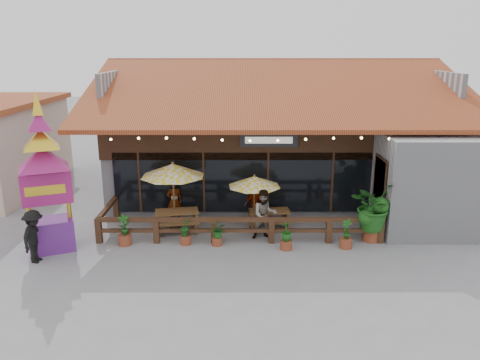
{
  "coord_description": "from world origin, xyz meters",
  "views": [
    {
      "loc": [
        -1.61,
        -15.62,
        6.57
      ],
      "look_at": [
        -1.59,
        1.5,
        1.71
      ],
      "focal_mm": 35.0,
      "sensor_mm": 36.0,
      "label": 1
    }
  ],
  "objects_px": {
    "umbrella_left": "(173,170)",
    "pedestrian": "(34,236)",
    "umbrella_right": "(254,182)",
    "picnic_table_left": "(177,217)",
    "tropical_plant": "(373,207)",
    "thai_sign_tower": "(44,162)",
    "picnic_table_right": "(269,216)"
  },
  "relations": [
    {
      "from": "thai_sign_tower",
      "to": "umbrella_right",
      "type": "bearing_deg",
      "value": 15.46
    },
    {
      "from": "picnic_table_right",
      "to": "thai_sign_tower",
      "type": "distance_m",
      "value": 8.05
    },
    {
      "from": "umbrella_left",
      "to": "picnic_table_left",
      "type": "bearing_deg",
      "value": -65.17
    },
    {
      "from": "picnic_table_right",
      "to": "thai_sign_tower",
      "type": "bearing_deg",
      "value": -165.85
    },
    {
      "from": "tropical_plant",
      "to": "umbrella_left",
      "type": "bearing_deg",
      "value": 169.76
    },
    {
      "from": "thai_sign_tower",
      "to": "pedestrian",
      "type": "xyz_separation_m",
      "value": [
        -0.15,
        -0.96,
        -2.17
      ]
    },
    {
      "from": "pedestrian",
      "to": "picnic_table_right",
      "type": "bearing_deg",
      "value": -62.26
    },
    {
      "from": "picnic_table_left",
      "to": "tropical_plant",
      "type": "bearing_deg",
      "value": -8.17
    },
    {
      "from": "tropical_plant",
      "to": "picnic_table_left",
      "type": "bearing_deg",
      "value": 171.83
    },
    {
      "from": "thai_sign_tower",
      "to": "pedestrian",
      "type": "relative_size",
      "value": 3.33
    },
    {
      "from": "picnic_table_left",
      "to": "picnic_table_right",
      "type": "distance_m",
      "value": 3.44
    },
    {
      "from": "picnic_table_left",
      "to": "thai_sign_tower",
      "type": "xyz_separation_m",
      "value": [
        -3.98,
        -1.7,
        2.51
      ]
    },
    {
      "from": "umbrella_left",
      "to": "picnic_table_right",
      "type": "height_order",
      "value": "umbrella_left"
    },
    {
      "from": "picnic_table_right",
      "to": "pedestrian",
      "type": "height_order",
      "value": "pedestrian"
    },
    {
      "from": "tropical_plant",
      "to": "pedestrian",
      "type": "height_order",
      "value": "tropical_plant"
    },
    {
      "from": "umbrella_left",
      "to": "umbrella_right",
      "type": "height_order",
      "value": "umbrella_left"
    },
    {
      "from": "umbrella_left",
      "to": "umbrella_right",
      "type": "relative_size",
      "value": 1.27
    },
    {
      "from": "umbrella_left",
      "to": "tropical_plant",
      "type": "xyz_separation_m",
      "value": [
        7.08,
        -1.28,
        -0.97
      ]
    },
    {
      "from": "umbrella_right",
      "to": "picnic_table_right",
      "type": "height_order",
      "value": "umbrella_right"
    },
    {
      "from": "picnic_table_left",
      "to": "tropical_plant",
      "type": "xyz_separation_m",
      "value": [
        6.95,
        -1.0,
        0.75
      ]
    },
    {
      "from": "picnic_table_right",
      "to": "pedestrian",
      "type": "xyz_separation_m",
      "value": [
        -7.56,
        -2.83,
        0.37
      ]
    },
    {
      "from": "picnic_table_left",
      "to": "pedestrian",
      "type": "bearing_deg",
      "value": -147.18
    },
    {
      "from": "picnic_table_right",
      "to": "tropical_plant",
      "type": "height_order",
      "value": "tropical_plant"
    },
    {
      "from": "umbrella_right",
      "to": "picnic_table_left",
      "type": "xyz_separation_m",
      "value": [
        -2.86,
        -0.19,
        -1.32
      ]
    },
    {
      "from": "umbrella_right",
      "to": "picnic_table_right",
      "type": "xyz_separation_m",
      "value": [
        0.57,
        -0.02,
        -1.35
      ]
    },
    {
      "from": "picnic_table_left",
      "to": "picnic_table_right",
      "type": "xyz_separation_m",
      "value": [
        3.43,
        0.17,
        -0.03
      ]
    },
    {
      "from": "picnic_table_left",
      "to": "pedestrian",
      "type": "distance_m",
      "value": 4.92
    },
    {
      "from": "thai_sign_tower",
      "to": "tropical_plant",
      "type": "xyz_separation_m",
      "value": [
        10.92,
        0.71,
        -1.76
      ]
    },
    {
      "from": "thai_sign_tower",
      "to": "tropical_plant",
      "type": "distance_m",
      "value": 11.09
    },
    {
      "from": "thai_sign_tower",
      "to": "pedestrian",
      "type": "height_order",
      "value": "thai_sign_tower"
    },
    {
      "from": "umbrella_left",
      "to": "pedestrian",
      "type": "bearing_deg",
      "value": -143.63
    },
    {
      "from": "picnic_table_right",
      "to": "umbrella_right",
      "type": "bearing_deg",
      "value": 177.78
    }
  ]
}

